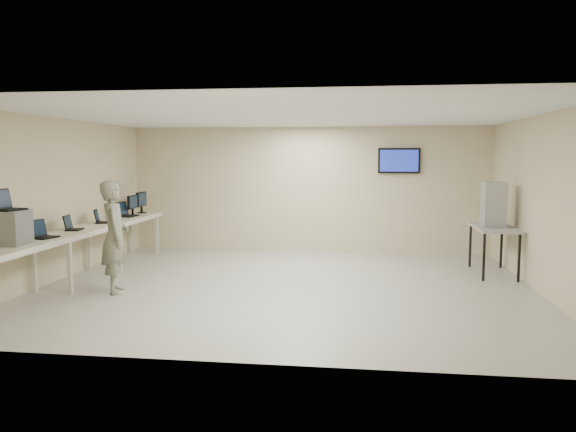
# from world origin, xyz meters

# --- Properties ---
(room) EXTENTS (8.01, 7.01, 2.81)m
(room) POSITION_xyz_m (0.03, 0.06, 1.41)
(room) COLOR beige
(room) RESTS_ON ground
(workbench) EXTENTS (0.76, 6.00, 0.90)m
(workbench) POSITION_xyz_m (-3.59, 0.00, 0.83)
(workbench) COLOR beige
(workbench) RESTS_ON ground
(equipment_box) EXTENTS (0.43, 0.48, 0.48)m
(equipment_box) POSITION_xyz_m (-3.65, -1.80, 1.14)
(equipment_box) COLOR gray
(equipment_box) RESTS_ON workbench
(laptop_on_box) EXTENTS (0.37, 0.43, 0.30)m
(laptop_on_box) POSITION_xyz_m (-3.71, -1.80, 1.46)
(laptop_on_box) COLOR black
(laptop_on_box) RESTS_ON equipment_box
(laptop_0) EXTENTS (0.37, 0.41, 0.28)m
(laptop_0) POSITION_xyz_m (-3.60, -1.13, 0.97)
(laptop_0) COLOR black
(laptop_0) RESTS_ON workbench
(laptop_1) EXTENTS (0.31, 0.35, 0.25)m
(laptop_1) POSITION_xyz_m (-3.64, -0.18, 0.97)
(laptop_1) COLOR black
(laptop_1) RESTS_ON workbench
(laptop_2) EXTENTS (0.35, 0.38, 0.26)m
(laptop_2) POSITION_xyz_m (-3.64, 0.87, 0.97)
(laptop_2) COLOR black
(laptop_2) RESTS_ON workbench
(laptop_3) EXTENTS (0.37, 0.43, 0.30)m
(laptop_3) POSITION_xyz_m (-3.63, 2.00, 0.98)
(laptop_3) COLOR black
(laptop_3) RESTS_ON workbench
(monitor_near) EXTENTS (0.19, 0.43, 0.43)m
(monitor_near) POSITION_xyz_m (-3.60, 2.27, 1.16)
(monitor_near) COLOR black
(monitor_near) RESTS_ON workbench
(monitor_far) EXTENTS (0.21, 0.47, 0.46)m
(monitor_far) POSITION_xyz_m (-3.60, 2.75, 1.18)
(monitor_far) COLOR black
(monitor_far) RESTS_ON workbench
(soldier) EXTENTS (0.66, 0.76, 1.77)m
(soldier) POSITION_xyz_m (-2.61, -0.75, 0.89)
(soldier) COLOR gray
(soldier) RESTS_ON ground
(side_table) EXTENTS (0.68, 1.45, 0.87)m
(side_table) POSITION_xyz_m (3.60, 1.49, 0.80)
(side_table) COLOR gray
(side_table) RESTS_ON ground
(storage_bins) EXTENTS (0.38, 0.43, 0.81)m
(storage_bins) POSITION_xyz_m (3.58, 1.49, 1.28)
(storage_bins) COLOR #ACACAC
(storage_bins) RESTS_ON side_table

